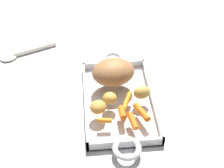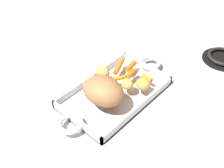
% 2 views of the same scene
% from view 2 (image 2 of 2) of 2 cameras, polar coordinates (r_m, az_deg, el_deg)
% --- Properties ---
extents(ground_plane, '(2.14, 2.14, 0.00)m').
position_cam_2_polar(ground_plane, '(0.93, 0.58, -2.33)').
color(ground_plane, silver).
extents(roasting_dish, '(0.47, 0.22, 0.03)m').
position_cam_2_polar(roasting_dish, '(0.92, 0.58, -1.84)').
color(roasting_dish, silver).
rests_on(roasting_dish, ground_plane).
extents(pork_roast, '(0.12, 0.15, 0.08)m').
position_cam_2_polar(pork_roast, '(0.83, -1.83, -1.42)').
color(pork_roast, '#A56E43').
rests_on(pork_roast, roasting_dish).
extents(baby_carrot_southwest, '(0.05, 0.02, 0.02)m').
position_cam_2_polar(baby_carrot_southwest, '(0.94, 3.74, 2.20)').
color(baby_carrot_southwest, orange).
rests_on(baby_carrot_southwest, roasting_dish).
extents(baby_carrot_northeast, '(0.07, 0.04, 0.02)m').
position_cam_2_polar(baby_carrot_northeast, '(0.97, 1.37, 3.63)').
color(baby_carrot_northeast, orange).
rests_on(baby_carrot_northeast, roasting_dish).
extents(baby_carrot_center_left, '(0.07, 0.04, 0.02)m').
position_cam_2_polar(baby_carrot_center_left, '(0.93, 1.01, 1.10)').
color(baby_carrot_center_left, orange).
rests_on(baby_carrot_center_left, roasting_dish).
extents(baby_carrot_southeast, '(0.06, 0.03, 0.02)m').
position_cam_2_polar(baby_carrot_southeast, '(0.98, 3.91, 3.71)').
color(baby_carrot_southeast, orange).
rests_on(baby_carrot_southeast, roasting_dish).
extents(baby_carrot_long, '(0.02, 0.04, 0.02)m').
position_cam_2_polar(baby_carrot_long, '(0.94, 7.23, 1.27)').
color(baby_carrot_long, orange).
rests_on(baby_carrot_long, roasting_dish).
extents(potato_near_roast, '(0.06, 0.06, 0.04)m').
position_cam_2_polar(potato_near_roast, '(0.89, 6.41, 0.03)').
color(potato_near_roast, gold).
rests_on(potato_near_roast, roasting_dish).
extents(potato_golden_large, '(0.05, 0.06, 0.04)m').
position_cam_2_polar(potato_golden_large, '(0.93, -1.97, 2.51)').
color(potato_golden_large, gold).
rests_on(potato_golden_large, roasting_dish).
extents(potato_corner, '(0.05, 0.05, 0.04)m').
position_cam_2_polar(potato_corner, '(0.89, 3.17, 0.01)').
color(potato_corner, gold).
rests_on(potato_corner, roasting_dish).
extents(stove_burner_rear, '(0.15, 0.15, 0.02)m').
position_cam_2_polar(stove_burner_rear, '(1.15, 21.77, 5.06)').
color(stove_burner_rear, black).
rests_on(stove_burner_rear, ground_plane).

